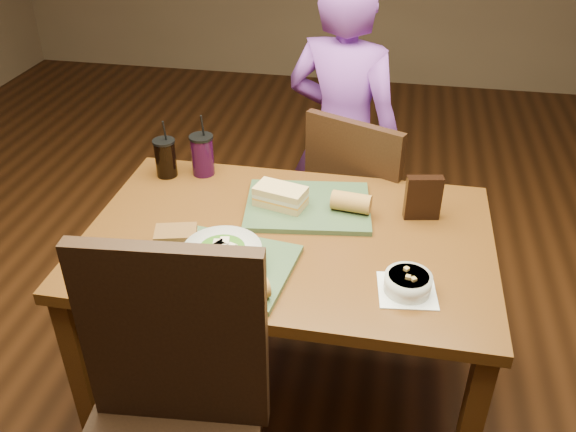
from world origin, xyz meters
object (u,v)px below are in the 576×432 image
object	(u,v)px
chair_far	(351,204)
cup_berry	(202,155)
salad_bowl	(223,255)
baguette_far	(351,202)
cup_cola	(166,158)
chip_bag	(423,198)
tray_near	(220,265)
diner	(343,139)
soup_bowl	(408,283)
sandwich_far	(280,196)
tray_far	(308,206)
dining_table	(288,257)
chair_near	(166,429)
sandwich_near	(176,238)
baguette_near	(248,292)

from	to	relation	value
chair_far	cup_berry	distance (m)	0.68
salad_bowl	baguette_far	size ratio (longest dim) A/B	1.75
chair_far	cup_cola	world-z (taller)	cup_cola
chip_bag	chair_far	bearing A→B (deg)	111.17
cup_cola	cup_berry	distance (m)	0.14
chair_far	tray_near	size ratio (longest dim) A/B	2.23
diner	cup_berry	distance (m)	0.68
chair_far	soup_bowl	xyz separation A→B (m)	(0.23, -0.81, 0.26)
baguette_far	tray_near	bearing A→B (deg)	-134.10
diner	salad_bowl	bearing A→B (deg)	94.98
diner	sandwich_far	bearing A→B (deg)	96.04
tray_near	tray_far	distance (m)	0.43
dining_table	cup_berry	size ratio (longest dim) A/B	5.42
dining_table	chair_near	xyz separation A→B (m)	(-0.18, -0.68, -0.06)
chair_far	sandwich_near	size ratio (longest dim) A/B	6.56
tray_far	salad_bowl	bearing A→B (deg)	-115.86
soup_bowl	sandwich_near	world-z (taller)	sandwich_near
dining_table	chip_bag	bearing A→B (deg)	23.50
dining_table	cup_cola	world-z (taller)	cup_cola
sandwich_near	sandwich_far	bearing A→B (deg)	48.35
diner	salad_bowl	distance (m)	1.06
chair_far	chip_bag	bearing A→B (deg)	-57.76
tray_far	baguette_far	bearing A→B (deg)	-5.69
baguette_near	tray_near	bearing A→B (deg)	129.51
sandwich_near	tray_near	bearing A→B (deg)	-20.18
sandwich_far	baguette_near	bearing A→B (deg)	-88.86
diner	salad_bowl	size ratio (longest dim) A/B	6.26
cup_cola	chip_bag	world-z (taller)	cup_cola
diner	sandwich_near	size ratio (longest dim) A/B	10.02
chair_far	salad_bowl	bearing A→B (deg)	-110.66
sandwich_near	soup_bowl	bearing A→B (deg)	-5.19
diner	cup_berry	xyz separation A→B (m)	(-0.48, -0.47, 0.11)
sandwich_near	cup_berry	world-z (taller)	cup_berry
sandwich_far	baguette_far	world-z (taller)	sandwich_far
baguette_far	chip_bag	bearing A→B (deg)	7.12
dining_table	tray_near	xyz separation A→B (m)	(-0.17, -0.21, 0.10)
diner	baguette_far	xyz separation A→B (m)	(0.10, -0.66, 0.08)
tray_far	soup_bowl	size ratio (longest dim) A/B	2.34
chair_far	salad_bowl	xyz separation A→B (m)	(-0.31, -0.82, 0.29)
sandwich_near	baguette_far	distance (m)	0.59
salad_bowl	tray_far	bearing A→B (deg)	64.14
chair_near	baguette_far	world-z (taller)	chair_near
tray_far	salad_bowl	xyz separation A→B (m)	(-0.19, -0.39, 0.05)
cup_berry	chip_bag	size ratio (longest dim) A/B	1.56
soup_bowl	sandwich_near	distance (m)	0.70
chair_far	soup_bowl	distance (m)	0.88
salad_bowl	sandwich_near	xyz separation A→B (m)	(-0.17, 0.07, -0.01)
diner	sandwich_near	distance (m)	1.05
tray_far	sandwich_near	distance (m)	0.48
diner	sandwich_near	world-z (taller)	diner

